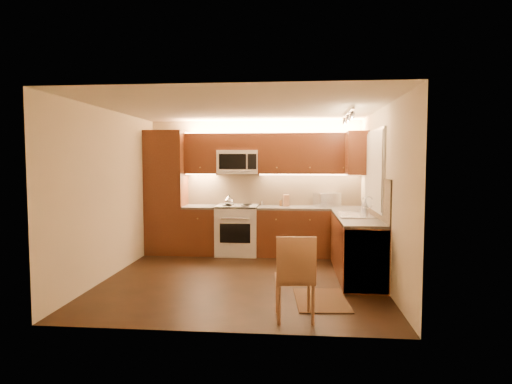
# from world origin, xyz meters

# --- Properties ---
(floor) EXTENTS (4.00, 4.00, 0.01)m
(floor) POSITION_xyz_m (0.00, 0.00, 0.00)
(floor) COLOR black
(floor) RESTS_ON ground
(ceiling) EXTENTS (4.00, 4.00, 0.01)m
(ceiling) POSITION_xyz_m (0.00, 0.00, 2.50)
(ceiling) COLOR beige
(ceiling) RESTS_ON ground
(wall_back) EXTENTS (4.00, 0.01, 2.50)m
(wall_back) POSITION_xyz_m (0.00, 2.00, 1.25)
(wall_back) COLOR beige
(wall_back) RESTS_ON ground
(wall_front) EXTENTS (4.00, 0.01, 2.50)m
(wall_front) POSITION_xyz_m (0.00, -2.00, 1.25)
(wall_front) COLOR beige
(wall_front) RESTS_ON ground
(wall_left) EXTENTS (0.01, 4.00, 2.50)m
(wall_left) POSITION_xyz_m (-2.00, 0.00, 1.25)
(wall_left) COLOR beige
(wall_left) RESTS_ON ground
(wall_right) EXTENTS (0.01, 4.00, 2.50)m
(wall_right) POSITION_xyz_m (2.00, 0.00, 1.25)
(wall_right) COLOR beige
(wall_right) RESTS_ON ground
(pantry) EXTENTS (0.70, 0.60, 2.30)m
(pantry) POSITION_xyz_m (-1.65, 1.70, 1.15)
(pantry) COLOR #4D1D10
(pantry) RESTS_ON floor
(base_cab_back_left) EXTENTS (0.62, 0.60, 0.86)m
(base_cab_back_left) POSITION_xyz_m (-0.99, 1.70, 0.43)
(base_cab_back_left) COLOR #4D1D10
(base_cab_back_left) RESTS_ON floor
(counter_back_left) EXTENTS (0.62, 0.60, 0.04)m
(counter_back_left) POSITION_xyz_m (-0.99, 1.70, 0.88)
(counter_back_left) COLOR #3B3835
(counter_back_left) RESTS_ON base_cab_back_left
(base_cab_back_right) EXTENTS (1.92, 0.60, 0.86)m
(base_cab_back_right) POSITION_xyz_m (1.04, 1.70, 0.43)
(base_cab_back_right) COLOR #4D1D10
(base_cab_back_right) RESTS_ON floor
(counter_back_right) EXTENTS (1.92, 0.60, 0.04)m
(counter_back_right) POSITION_xyz_m (1.04, 1.70, 0.88)
(counter_back_right) COLOR #3B3835
(counter_back_right) RESTS_ON base_cab_back_right
(base_cab_right) EXTENTS (0.60, 2.00, 0.86)m
(base_cab_right) POSITION_xyz_m (1.70, 0.40, 0.43)
(base_cab_right) COLOR #4D1D10
(base_cab_right) RESTS_ON floor
(counter_right) EXTENTS (0.60, 2.00, 0.04)m
(counter_right) POSITION_xyz_m (1.70, 0.40, 0.88)
(counter_right) COLOR #3B3835
(counter_right) RESTS_ON base_cab_right
(dishwasher) EXTENTS (0.58, 0.60, 0.84)m
(dishwasher) POSITION_xyz_m (1.70, -0.30, 0.43)
(dishwasher) COLOR silver
(dishwasher) RESTS_ON floor
(backsplash_back) EXTENTS (3.30, 0.02, 0.60)m
(backsplash_back) POSITION_xyz_m (0.35, 1.99, 1.20)
(backsplash_back) COLOR tan
(backsplash_back) RESTS_ON wall_back
(backsplash_right) EXTENTS (0.02, 2.00, 0.60)m
(backsplash_right) POSITION_xyz_m (1.99, 0.40, 1.20)
(backsplash_right) COLOR tan
(backsplash_right) RESTS_ON wall_right
(upper_cab_back_left) EXTENTS (0.62, 0.35, 0.75)m
(upper_cab_back_left) POSITION_xyz_m (-0.99, 1.82, 1.88)
(upper_cab_back_left) COLOR #4D1D10
(upper_cab_back_left) RESTS_ON wall_back
(upper_cab_back_right) EXTENTS (1.92, 0.35, 0.75)m
(upper_cab_back_right) POSITION_xyz_m (1.04, 1.82, 1.88)
(upper_cab_back_right) COLOR #4D1D10
(upper_cab_back_right) RESTS_ON wall_back
(upper_cab_bridge) EXTENTS (0.76, 0.35, 0.31)m
(upper_cab_bridge) POSITION_xyz_m (-0.30, 1.82, 2.09)
(upper_cab_bridge) COLOR #4D1D10
(upper_cab_bridge) RESTS_ON wall_back
(upper_cab_right_corner) EXTENTS (0.35, 0.50, 0.75)m
(upper_cab_right_corner) POSITION_xyz_m (1.82, 1.40, 1.88)
(upper_cab_right_corner) COLOR #4D1D10
(upper_cab_right_corner) RESTS_ON wall_right
(stove) EXTENTS (0.76, 0.65, 0.92)m
(stove) POSITION_xyz_m (-0.30, 1.68, 0.46)
(stove) COLOR silver
(stove) RESTS_ON floor
(microwave) EXTENTS (0.76, 0.38, 0.44)m
(microwave) POSITION_xyz_m (-0.30, 1.81, 1.72)
(microwave) COLOR silver
(microwave) RESTS_ON wall_back
(window_frame) EXTENTS (0.03, 1.44, 1.24)m
(window_frame) POSITION_xyz_m (1.99, 0.55, 1.60)
(window_frame) COLOR silver
(window_frame) RESTS_ON wall_right
(window_blinds) EXTENTS (0.02, 1.36, 1.16)m
(window_blinds) POSITION_xyz_m (1.97, 0.55, 1.60)
(window_blinds) COLOR silver
(window_blinds) RESTS_ON wall_right
(sink) EXTENTS (0.52, 0.86, 0.15)m
(sink) POSITION_xyz_m (1.70, 0.55, 0.98)
(sink) COLOR silver
(sink) RESTS_ON counter_right
(faucet) EXTENTS (0.20, 0.04, 0.30)m
(faucet) POSITION_xyz_m (1.88, 0.55, 1.05)
(faucet) COLOR silver
(faucet) RESTS_ON counter_right
(track_light_bar) EXTENTS (0.04, 1.20, 0.03)m
(track_light_bar) POSITION_xyz_m (1.55, 0.40, 2.46)
(track_light_bar) COLOR silver
(track_light_bar) RESTS_ON ceiling
(kettle) EXTENTS (0.21, 0.21, 0.20)m
(kettle) POSITION_xyz_m (-0.44, 1.57, 1.02)
(kettle) COLOR silver
(kettle) RESTS_ON stove
(toaster_oven) EXTENTS (0.52, 0.47, 0.25)m
(toaster_oven) POSITION_xyz_m (1.35, 1.82, 1.03)
(toaster_oven) COLOR silver
(toaster_oven) RESTS_ON counter_back_right
(knife_block) EXTENTS (0.12, 0.17, 0.21)m
(knife_block) POSITION_xyz_m (0.60, 1.80, 1.01)
(knife_block) COLOR #946242
(knife_block) RESTS_ON counter_back_right
(spice_jar_a) EXTENTS (0.05, 0.05, 0.08)m
(spice_jar_a) POSITION_xyz_m (0.14, 1.94, 0.94)
(spice_jar_a) COLOR silver
(spice_jar_a) RESTS_ON counter_back_right
(spice_jar_b) EXTENTS (0.04, 0.04, 0.10)m
(spice_jar_b) POSITION_xyz_m (0.50, 1.88, 0.95)
(spice_jar_b) COLOR brown
(spice_jar_b) RESTS_ON counter_back_right
(spice_jar_c) EXTENTS (0.05, 0.05, 0.10)m
(spice_jar_c) POSITION_xyz_m (0.50, 1.86, 0.95)
(spice_jar_c) COLOR silver
(spice_jar_c) RESTS_ON counter_back_right
(spice_jar_d) EXTENTS (0.05, 0.05, 0.11)m
(spice_jar_d) POSITION_xyz_m (0.49, 1.83, 0.95)
(spice_jar_d) COLOR #AD7034
(spice_jar_d) RESTS_ON counter_back_right
(soap_bottle) EXTENTS (0.13, 0.13, 0.21)m
(soap_bottle) POSITION_xyz_m (1.94, 1.10, 1.01)
(soap_bottle) COLOR #B0B1B5
(soap_bottle) RESTS_ON counter_right
(rug) EXTENTS (0.70, 0.99, 0.01)m
(rug) POSITION_xyz_m (1.10, -0.90, 0.01)
(rug) COLOR black
(rug) RESTS_ON floor
(dining_chair) EXTENTS (0.46, 0.46, 0.95)m
(dining_chair) POSITION_xyz_m (0.77, -1.55, 0.47)
(dining_chair) COLOR #946242
(dining_chair) RESTS_ON floor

